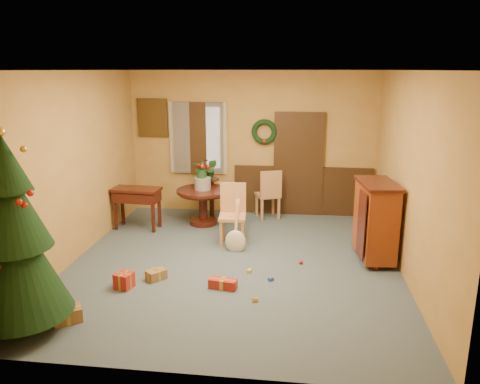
% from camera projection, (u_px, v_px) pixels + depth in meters
% --- Properties ---
extents(room_envelope, '(5.50, 5.50, 5.50)m').
position_uv_depth(room_envelope, '(262.00, 160.00, 9.53)').
color(room_envelope, '#323F49').
rests_on(room_envelope, ground).
extents(dining_table, '(1.00, 1.00, 0.69)m').
position_uv_depth(dining_table, '(203.00, 200.00, 8.98)').
color(dining_table, black).
rests_on(dining_table, floor).
extents(urn, '(0.31, 0.31, 0.23)m').
position_uv_depth(urn, '(203.00, 184.00, 8.90)').
color(urn, slate).
rests_on(urn, dining_table).
extents(centerpiece_plant, '(0.34, 0.29, 0.38)m').
position_uv_depth(centerpiece_plant, '(202.00, 168.00, 8.82)').
color(centerpiece_plant, '#1E4C23').
rests_on(centerpiece_plant, urn).
extents(chair_near, '(0.48, 0.48, 1.03)m').
position_uv_depth(chair_near, '(233.00, 211.00, 8.02)').
color(chair_near, '#A46B41').
rests_on(chair_near, floor).
extents(chair_far, '(0.56, 0.56, 1.00)m').
position_uv_depth(chair_far, '(269.00, 193.00, 9.29)').
color(chair_far, '#A46B41').
rests_on(chair_far, floor).
extents(guitar, '(0.46, 0.59, 0.80)m').
position_uv_depth(guitar, '(236.00, 228.00, 7.63)').
color(guitar, beige).
rests_on(guitar, floor).
extents(plant_stand, '(0.31, 0.31, 0.79)m').
position_uv_depth(plant_stand, '(212.00, 193.00, 9.44)').
color(plant_stand, black).
rests_on(plant_stand, floor).
extents(stand_plant, '(0.22, 0.18, 0.40)m').
position_uv_depth(stand_plant, '(211.00, 169.00, 9.31)').
color(stand_plant, '#19471E').
rests_on(stand_plant, plant_stand).
extents(christmas_tree, '(1.13, 1.13, 2.33)m').
position_uv_depth(christmas_tree, '(14.00, 238.00, 5.15)').
color(christmas_tree, '#382111').
rests_on(christmas_tree, floor).
extents(writing_desk, '(0.91, 0.51, 0.78)m').
position_uv_depth(writing_desk, '(137.00, 198.00, 8.69)').
color(writing_desk, black).
rests_on(writing_desk, floor).
extents(sideboard, '(0.63, 1.04, 1.26)m').
position_uv_depth(sideboard, '(375.00, 219.00, 7.21)').
color(sideboard, '#61220B').
rests_on(sideboard, floor).
extents(gift_a, '(0.40, 0.37, 0.17)m').
position_uv_depth(gift_a, '(68.00, 315.00, 5.56)').
color(gift_a, brown).
rests_on(gift_a, floor).
extents(gift_b, '(0.26, 0.26, 0.22)m').
position_uv_depth(gift_b, '(124.00, 281.00, 6.40)').
color(gift_b, '#A52016').
rests_on(gift_b, floor).
extents(gift_c, '(0.31, 0.32, 0.14)m').
position_uv_depth(gift_c, '(156.00, 275.00, 6.67)').
color(gift_c, brown).
rests_on(gift_c, floor).
extents(gift_d, '(0.40, 0.22, 0.14)m').
position_uv_depth(gift_d, '(223.00, 284.00, 6.40)').
color(gift_d, '#A52016').
rests_on(gift_d, floor).
extents(toy_a, '(0.09, 0.09, 0.05)m').
position_uv_depth(toy_a, '(271.00, 279.00, 6.64)').
color(toy_a, '#2742AA').
rests_on(toy_a, floor).
extents(toy_b, '(0.06, 0.06, 0.06)m').
position_uv_depth(toy_b, '(228.00, 288.00, 6.35)').
color(toy_b, '#23802C').
rests_on(toy_b, floor).
extents(toy_c, '(0.07, 0.09, 0.05)m').
position_uv_depth(toy_c, '(249.00, 271.00, 6.91)').
color(toy_c, gold).
rests_on(toy_c, floor).
extents(toy_d, '(0.06, 0.06, 0.06)m').
position_uv_depth(toy_d, '(301.00, 262.00, 7.21)').
color(toy_d, '#B1180B').
rests_on(toy_d, floor).
extents(toy_e, '(0.09, 0.07, 0.05)m').
position_uv_depth(toy_e, '(255.00, 300.00, 6.05)').
color(toy_e, gold).
rests_on(toy_e, floor).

